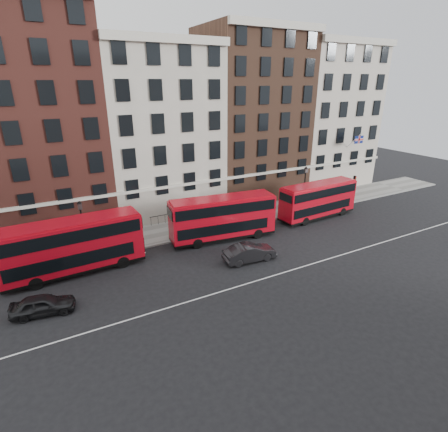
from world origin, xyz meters
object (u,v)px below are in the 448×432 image
bus_d (318,199)px  car_front (250,253)px  bus_b (73,246)px  bus_c (222,217)px  car_rear (43,305)px  traffic_light (354,183)px

bus_d → car_front: 13.51m
bus_b → bus_d: bus_b is taller
bus_b → bus_c: bus_b is taller
bus_b → car_front: bus_b is taller
car_rear → traffic_light: traffic_light is taller
bus_b → car_front: 14.73m
car_front → traffic_light: (20.74, 7.47, 1.67)m
car_rear → car_front: size_ratio=0.86×
bus_b → car_rear: size_ratio=2.70×
bus_d → traffic_light: 8.65m
traffic_light → bus_b: bearing=-176.1°
bus_c → car_rear: bearing=-156.2°
car_rear → car_front: 16.40m
bus_c → car_front: (-0.03, -5.13, -1.58)m
bus_c → car_front: 5.37m
bus_c → car_front: size_ratio=2.26×
bus_c → traffic_light: bus_c is taller
bus_c → traffic_light: 20.85m
traffic_light → car_front: bearing=-160.2°
bus_c → bus_d: 12.40m
bus_c → traffic_light: size_ratio=3.26×
car_front → traffic_light: size_ratio=1.44×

